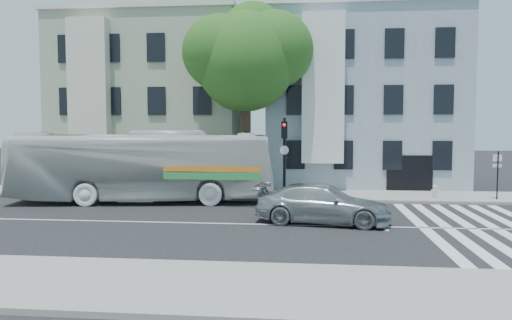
# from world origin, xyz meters

# --- Properties ---
(ground) EXTENTS (120.00, 120.00, 0.00)m
(ground) POSITION_xyz_m (0.00, 0.00, 0.00)
(ground) COLOR black
(ground) RESTS_ON ground
(sidewalk_far) EXTENTS (80.00, 4.00, 0.15)m
(sidewalk_far) POSITION_xyz_m (0.00, 8.00, 0.07)
(sidewalk_far) COLOR gray
(sidewalk_far) RESTS_ON ground
(sidewalk_near) EXTENTS (80.00, 4.00, 0.15)m
(sidewalk_near) POSITION_xyz_m (0.00, -8.00, 0.07)
(sidewalk_near) COLOR gray
(sidewalk_near) RESTS_ON ground
(building_left) EXTENTS (12.00, 10.00, 11.00)m
(building_left) POSITION_xyz_m (-7.00, 15.00, 5.50)
(building_left) COLOR #9EA78C
(building_left) RESTS_ON ground
(building_right) EXTENTS (12.00, 10.00, 11.00)m
(building_right) POSITION_xyz_m (7.00, 15.00, 5.50)
(building_right) COLOR #85929E
(building_right) RESTS_ON ground
(street_tree) EXTENTS (7.30, 5.90, 11.10)m
(street_tree) POSITION_xyz_m (0.06, 8.74, 7.83)
(street_tree) COLOR #2D2116
(street_tree) RESTS_ON ground
(bus) EXTENTS (4.82, 13.56, 3.70)m
(bus) POSITION_xyz_m (-4.86, 5.20, 1.85)
(bus) COLOR silver
(bus) RESTS_ON ground
(sedan) EXTENTS (2.95, 5.66, 1.57)m
(sedan) POSITION_xyz_m (4.13, 0.53, 0.78)
(sedan) COLOR #A5A9AC
(sedan) RESTS_ON ground
(hedge) EXTENTS (8.44, 2.95, 0.70)m
(hedge) POSITION_xyz_m (-7.38, 6.30, 0.50)
(hedge) COLOR #255F1E
(hedge) RESTS_ON sidewalk_far
(traffic_signal) EXTENTS (0.45, 0.53, 4.32)m
(traffic_signal) POSITION_xyz_m (2.33, 5.94, 2.79)
(traffic_signal) COLOR black
(traffic_signal) RESTS_ON ground
(fire_hydrant) EXTENTS (0.40, 0.24, 0.70)m
(fire_hydrant) POSITION_xyz_m (10.15, 7.14, 0.51)
(fire_hydrant) COLOR #B7B7B2
(fire_hydrant) RESTS_ON sidewalk_far
(far_sign_pole) EXTENTS (0.45, 0.17, 2.47)m
(far_sign_pole) POSITION_xyz_m (13.20, 7.00, 1.72)
(far_sign_pole) COLOR black
(far_sign_pole) RESTS_ON sidewalk_far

